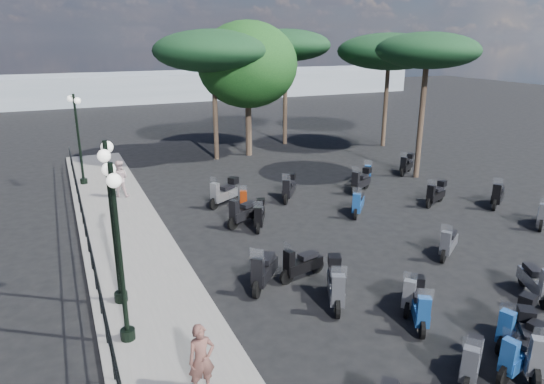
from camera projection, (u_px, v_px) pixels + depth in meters
name	position (u px, v px, depth m)	size (l,w,h in m)	color
ground	(347.00, 256.00, 16.03)	(120.00, 120.00, 0.00)	black
sidewalk	(132.00, 253.00, 16.09)	(3.00, 30.00, 0.15)	slate
railing	(88.00, 238.00, 15.16)	(0.04, 26.04, 1.10)	black
lamp_post_0	(118.00, 243.00, 10.63)	(0.34, 1.26, 4.27)	black
lamp_post_1	(112.00, 213.00, 12.25)	(0.48, 1.28, 4.39)	black
lamp_post_2	(78.00, 134.00, 22.70)	(0.55, 1.23, 4.29)	black
woman	(201.00, 359.00, 9.47)	(0.55, 0.36, 1.50)	brown
pedestrian_far	(120.00, 179.00, 21.30)	(0.79, 0.62, 1.63)	beige
scooter_1	(336.00, 285.00, 13.00)	(1.05, 1.72, 1.48)	black
scooter_2	(264.00, 271.00, 13.88)	(1.30, 1.50, 1.49)	black
scooter_3	(301.00, 265.00, 14.39)	(1.65, 0.65, 1.33)	black
scooter_4	(244.00, 213.00, 18.53)	(1.66, 1.00, 1.44)	black
scooter_5	(244.00, 199.00, 20.33)	(0.71, 1.42, 1.18)	black
scooter_6	(471.00, 360.00, 10.12)	(1.41, 1.12, 1.35)	black
scooter_7	(515.00, 324.00, 11.32)	(1.66, 0.81, 1.37)	black
scooter_8	(420.00, 306.00, 12.10)	(1.05, 1.49, 1.34)	black
scooter_9	(259.00, 216.00, 18.26)	(0.92, 1.47, 1.27)	black
scooter_10	(224.00, 193.00, 20.72)	(1.61, 1.12, 1.44)	black
scooter_11	(530.00, 347.00, 10.43)	(1.30, 1.53, 1.46)	black
scooter_12	(520.00, 353.00, 10.30)	(1.64, 0.68, 1.33)	black
scooter_13	(412.00, 292.00, 12.84)	(1.30, 1.15, 1.30)	black
scooter_14	(358.00, 204.00, 19.59)	(1.19, 1.34, 1.35)	black
scooter_15	(289.00, 189.00, 21.41)	(1.19, 1.48, 1.38)	black
scooter_17	(536.00, 282.00, 13.31)	(0.94, 1.63, 1.40)	black
scooter_18	(448.00, 244.00, 15.86)	(1.43, 1.05, 1.33)	black
scooter_19	(367.00, 174.00, 23.85)	(1.06, 1.42, 1.33)	black
scooter_20	(361.00, 181.00, 22.53)	(1.56, 1.04, 1.37)	black
scooter_23	(543.00, 215.00, 18.36)	(1.44, 1.07, 1.34)	black
scooter_24	(497.00, 195.00, 20.56)	(1.54, 1.14, 1.43)	black
scooter_25	(436.00, 194.00, 20.79)	(1.50, 0.86, 1.27)	black
scooter_26	(406.00, 165.00, 25.49)	(1.44, 1.06, 1.31)	black
broadleaf_tree	(248.00, 65.00, 28.11)	(5.85, 5.85, 7.87)	#38281E
pine_0	(286.00, 46.00, 30.97)	(5.78, 5.78, 7.43)	#38281E
pine_1	(389.00, 52.00, 30.47)	(6.55, 6.55, 7.19)	#38281E
pine_2	(213.00, 51.00, 26.92)	(6.72, 6.72, 7.36)	#38281E
pine_3	(428.00, 51.00, 23.16)	(4.95, 4.95, 7.17)	#38281E
distant_hills	(132.00, 87.00, 54.70)	(70.00, 8.00, 3.00)	gray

